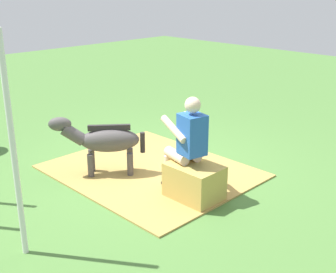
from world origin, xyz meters
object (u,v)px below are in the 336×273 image
Objects in this scene: pony_standing at (103,140)px; person_seated at (187,141)px; hay_bale at (194,182)px; tent_pole_left at (13,150)px.

person_seated is at bearing -163.30° from pony_standing.
hay_bale is 2.37m from tent_pole_left.
pony_standing is 0.49× the size of tent_pole_left.
person_seated is at bearing -8.66° from hay_bale.
hay_bale is 0.61× the size of pony_standing.
person_seated is at bearing -96.94° from tent_pole_left.
pony_standing reaches higher than hay_bale.
hay_bale is 0.30× the size of tent_pole_left.
pony_standing is 2.14m from tent_pole_left.
hay_bale is at bearing -166.02° from pony_standing.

